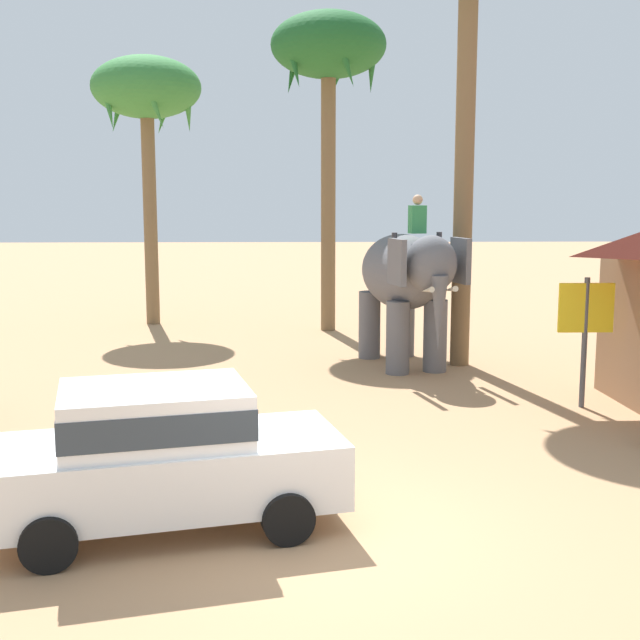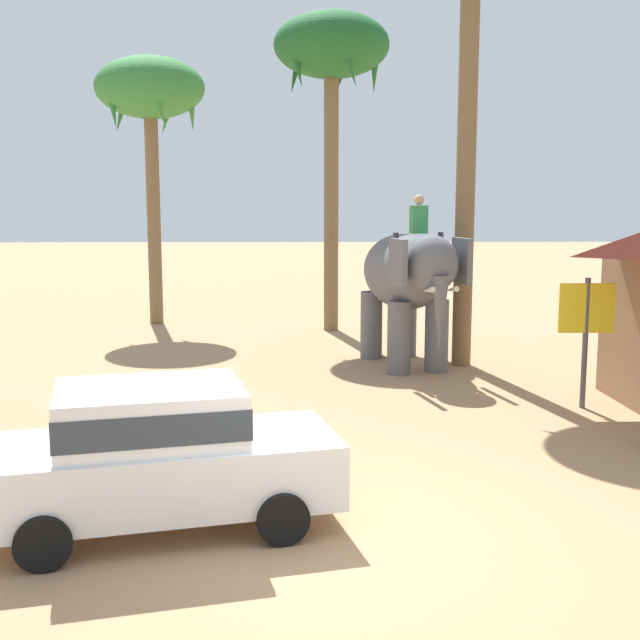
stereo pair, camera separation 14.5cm
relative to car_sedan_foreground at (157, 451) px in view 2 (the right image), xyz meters
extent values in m
plane|color=tan|center=(1.72, -0.31, -0.93)|extent=(120.00, 120.00, 0.00)
cube|color=white|center=(0.04, 0.01, -0.25)|extent=(4.39, 2.63, 0.76)
cube|color=white|center=(-0.06, -0.01, 0.45)|extent=(2.41, 2.02, 0.64)
cube|color=#2D3842|center=(-0.06, -0.01, 0.45)|extent=(2.44, 2.04, 0.35)
cylinder|color=black|center=(1.07, 1.14, -0.63)|extent=(0.63, 0.32, 0.60)
cylinder|color=black|center=(1.47, -0.51, -0.63)|extent=(0.63, 0.32, 0.60)
cylinder|color=black|center=(-1.40, 0.53, -0.63)|extent=(0.63, 0.32, 0.60)
cylinder|color=black|center=(-1.00, -1.12, -0.63)|extent=(0.63, 0.32, 0.60)
ellipsoid|color=slate|center=(3.97, 9.37, 1.22)|extent=(2.32, 3.40, 1.70)
cylinder|color=slate|center=(4.63, 8.58, -0.13)|extent=(0.52, 0.52, 1.60)
cylinder|color=slate|center=(3.78, 8.36, -0.13)|extent=(0.52, 0.52, 1.60)
cylinder|color=slate|center=(4.17, 10.38, -0.13)|extent=(0.52, 0.52, 1.60)
cylinder|color=slate|center=(3.32, 10.16, -0.13)|extent=(0.52, 0.52, 1.60)
ellipsoid|color=slate|center=(4.38, 7.79, 1.52)|extent=(1.31, 1.24, 1.20)
cube|color=slate|center=(5.05, 8.07, 1.57)|extent=(0.31, 0.80, 0.96)
cube|color=slate|center=(3.66, 7.71, 1.57)|extent=(0.31, 0.80, 0.96)
cone|color=slate|center=(4.49, 7.35, 0.52)|extent=(0.44, 0.44, 1.60)
cone|color=beige|center=(4.73, 7.47, 1.02)|extent=(0.26, 0.57, 0.21)
cone|color=beige|center=(4.23, 7.34, 1.02)|extent=(0.26, 0.57, 0.21)
cube|color=#338C4C|center=(4.19, 8.54, 2.42)|extent=(0.39, 0.32, 0.60)
sphere|color=tan|center=(4.19, 8.54, 2.84)|extent=(0.22, 0.22, 0.22)
cylinder|color=#333338|center=(4.69, 8.67, 1.87)|extent=(0.12, 0.12, 0.55)
cylinder|color=#333338|center=(3.68, 8.41, 1.87)|extent=(0.12, 0.12, 0.55)
cylinder|color=brown|center=(2.48, 14.30, 2.96)|extent=(0.41, 0.41, 7.77)
ellipsoid|color=#1E5B28|center=(2.48, 14.30, 7.04)|extent=(3.20, 3.20, 1.80)
cone|color=#1E5B28|center=(3.68, 14.30, 6.54)|extent=(0.40, 0.92, 1.64)
cone|color=#1E5B28|center=(2.85, 15.44, 6.54)|extent=(0.91, 0.57, 1.67)
cone|color=#1E5B28|center=(1.51, 15.00, 6.54)|extent=(0.73, 0.83, 1.69)
cone|color=#1E5B28|center=(1.51, 13.59, 6.54)|extent=(0.73, 0.83, 1.69)
cone|color=#1E5B28|center=(2.85, 13.16, 6.54)|extent=(0.91, 0.57, 1.67)
cylinder|color=brown|center=(5.32, 9.28, 3.68)|extent=(0.43, 0.43, 9.21)
cylinder|color=brown|center=(-2.79, 15.68, 2.47)|extent=(0.40, 0.40, 6.79)
ellipsoid|color=#337A38|center=(-2.79, 15.68, 6.07)|extent=(3.20, 3.20, 1.80)
cone|color=#337A38|center=(-1.59, 15.68, 5.57)|extent=(0.40, 0.92, 1.64)
cone|color=#337A38|center=(-2.42, 16.82, 5.57)|extent=(0.91, 0.57, 1.67)
cone|color=#337A38|center=(-3.77, 16.39, 5.57)|extent=(0.73, 0.83, 1.69)
cone|color=#337A38|center=(-3.77, 14.97, 5.57)|extent=(0.73, 0.83, 1.69)
cone|color=#337A38|center=(-2.42, 14.54, 5.57)|extent=(0.91, 0.57, 1.67)
cylinder|color=#4C4C51|center=(6.83, 5.39, 0.27)|extent=(0.10, 0.10, 2.40)
cube|color=yellow|center=(6.83, 5.39, 0.92)|extent=(1.00, 0.08, 0.90)
camera|label=1|loc=(1.58, -9.25, 2.94)|focal=46.25mm
camera|label=2|loc=(1.73, -9.26, 2.94)|focal=46.25mm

